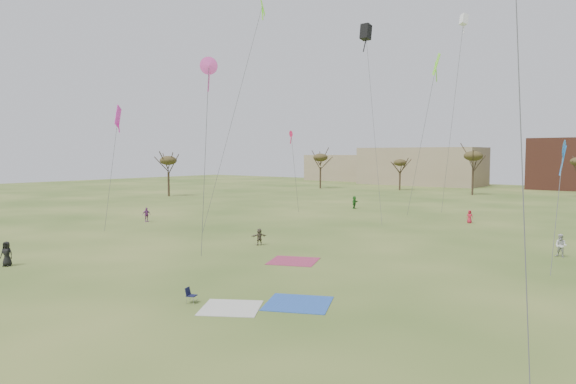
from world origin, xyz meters
The scene contains 15 objects.
ground centered at (0.00, 0.00, 0.00)m, with size 260.00×260.00×0.00m, color #2C4F18.
spectator_fore_c centered at (-7.44, 17.25, 0.77)m, with size 1.43×0.46×1.54m, color brown.
flyer_mid_a centered at (-16.28, -1.05, 0.92)m, with size 0.90×0.59×1.85m, color black.
spectator_mid_d centered at (-29.20, 21.12, 0.88)m, with size 1.03×0.43×1.76m, color #883B8E.
spectator_mid_e centered at (15.38, 28.03, 0.94)m, with size 0.91×0.71×1.88m, color silver.
flyer_far_a centered at (-17.15, 50.31, 0.96)m, with size 1.78×0.57×1.91m, color #2D7828.
flyer_far_b centered at (2.43, 44.34, 0.78)m, with size 0.77×0.50×1.57m, color red.
blanket_blue centered at (6.62, 4.47, 0.00)m, with size 3.51×3.51×0.03m, color blue.
blanket_cream centered at (4.25, 1.55, 0.00)m, with size 3.11×3.11×0.03m, color silver.
blanket_plum centered at (-0.61, 13.47, 0.00)m, with size 3.59×3.59×0.03m, color #9E3052.
camp_chair_center centered at (1.84, 0.90, 0.26)m, with size 0.69×0.67×0.87m.
kites_aloft centered at (-1.74, 28.78, 18.91)m, with size 57.59×57.93×24.04m.
tree_line centered at (-2.85, 79.12, 7.09)m, with size 117.44×49.32×8.91m.
building_tan centered at (-35.00, 115.00, 5.00)m, with size 32.00×14.00×10.00m, color #937F60.
building_tan_west centered at (-65.00, 122.00, 4.00)m, with size 20.00×12.00×8.00m, color #937F60.
Camera 1 is at (23.77, -18.36, 8.30)m, focal length 32.67 mm.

